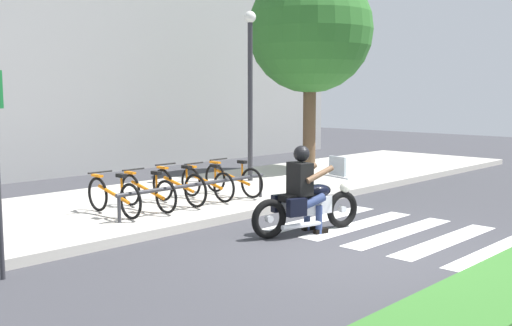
{
  "coord_description": "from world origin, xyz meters",
  "views": [
    {
      "loc": [
        -7.07,
        -4.92,
        2.27
      ],
      "look_at": [
        0.04,
        1.93,
        1.1
      ],
      "focal_mm": 41.9,
      "sensor_mm": 36.0,
      "label": 1
    }
  ],
  "objects_px": {
    "bicycle_0": "(113,196)",
    "tree_near_rack": "(310,31)",
    "motorcycle": "(308,205)",
    "bicycle_2": "(178,186)",
    "rider": "(304,183)",
    "bicycle_4": "(233,179)",
    "street_lamp": "(250,81)",
    "bike_rack": "(197,186)",
    "bicycle_3": "(207,183)",
    "bicycle_1": "(147,192)"
  },
  "relations": [
    {
      "from": "bicycle_4",
      "to": "motorcycle",
      "type": "bearing_deg",
      "value": -110.03
    },
    {
      "from": "bicycle_0",
      "to": "bicycle_3",
      "type": "xyz_separation_m",
      "value": [
        2.15,
        0.0,
        -0.01
      ]
    },
    {
      "from": "rider",
      "to": "bicycle_0",
      "type": "xyz_separation_m",
      "value": [
        -1.75,
        2.81,
        -0.33
      ]
    },
    {
      "from": "bike_rack",
      "to": "bicycle_3",
      "type": "bearing_deg",
      "value": 37.81
    },
    {
      "from": "motorcycle",
      "to": "bike_rack",
      "type": "distance_m",
      "value": 2.31
    },
    {
      "from": "bicycle_0",
      "to": "rider",
      "type": "bearing_deg",
      "value": -58.01
    },
    {
      "from": "bicycle_0",
      "to": "bicycle_3",
      "type": "height_order",
      "value": "bicycle_0"
    },
    {
      "from": "bicycle_3",
      "to": "bike_rack",
      "type": "height_order",
      "value": "bicycle_3"
    },
    {
      "from": "rider",
      "to": "bike_rack",
      "type": "relative_size",
      "value": 0.41
    },
    {
      "from": "bicycle_0",
      "to": "tree_near_rack",
      "type": "bearing_deg",
      "value": 12.38
    },
    {
      "from": "motorcycle",
      "to": "bike_rack",
      "type": "relative_size",
      "value": 0.59
    },
    {
      "from": "motorcycle",
      "to": "bicycle_2",
      "type": "xyz_separation_m",
      "value": [
        -0.4,
        2.83,
        0.04
      ]
    },
    {
      "from": "bicycle_1",
      "to": "bike_rack",
      "type": "relative_size",
      "value": 0.48
    },
    {
      "from": "rider",
      "to": "bicycle_1",
      "type": "height_order",
      "value": "rider"
    },
    {
      "from": "rider",
      "to": "bike_rack",
      "type": "height_order",
      "value": "rider"
    },
    {
      "from": "rider",
      "to": "bicycle_4",
      "type": "height_order",
      "value": "rider"
    },
    {
      "from": "bicycle_0",
      "to": "tree_near_rack",
      "type": "height_order",
      "value": "tree_near_rack"
    },
    {
      "from": "bicycle_1",
      "to": "bicycle_3",
      "type": "bearing_deg",
      "value": -0.01
    },
    {
      "from": "tree_near_rack",
      "to": "bike_rack",
      "type": "bearing_deg",
      "value": -159.91
    },
    {
      "from": "street_lamp",
      "to": "bicycle_0",
      "type": "bearing_deg",
      "value": -165.23
    },
    {
      "from": "bicycle_1",
      "to": "bicycle_0",
      "type": "bearing_deg",
      "value": -179.94
    },
    {
      "from": "motorcycle",
      "to": "bicycle_1",
      "type": "xyz_separation_m",
      "value": [
        -1.11,
        2.83,
        0.03
      ]
    },
    {
      "from": "bike_rack",
      "to": "tree_near_rack",
      "type": "relative_size",
      "value": 0.61
    },
    {
      "from": "bicycle_4",
      "to": "tree_near_rack",
      "type": "relative_size",
      "value": 0.3
    },
    {
      "from": "street_lamp",
      "to": "motorcycle",
      "type": "bearing_deg",
      "value": -124.56
    },
    {
      "from": "tree_near_rack",
      "to": "bicycle_2",
      "type": "bearing_deg",
      "value": -164.76
    },
    {
      "from": "bicycle_0",
      "to": "bicycle_2",
      "type": "relative_size",
      "value": 1.01
    },
    {
      "from": "rider",
      "to": "bicycle_3",
      "type": "distance_m",
      "value": 2.86
    },
    {
      "from": "motorcycle",
      "to": "bicycle_4",
      "type": "xyz_separation_m",
      "value": [
        1.03,
        2.83,
        0.03
      ]
    },
    {
      "from": "bicycle_2",
      "to": "bike_rack",
      "type": "bearing_deg",
      "value": -90.0
    },
    {
      "from": "bicycle_3",
      "to": "street_lamp",
      "type": "relative_size",
      "value": 0.38
    },
    {
      "from": "bicycle_3",
      "to": "tree_near_rack",
      "type": "distance_m",
      "value": 6.47
    },
    {
      "from": "bicycle_4",
      "to": "bicycle_3",
      "type": "bearing_deg",
      "value": 180.0
    },
    {
      "from": "bicycle_1",
      "to": "tree_near_rack",
      "type": "xyz_separation_m",
      "value": [
        6.65,
        1.62,
        3.46
      ]
    },
    {
      "from": "rider",
      "to": "tree_near_rack",
      "type": "distance_m",
      "value": 7.8
    },
    {
      "from": "rider",
      "to": "tree_near_rack",
      "type": "relative_size",
      "value": 0.25
    },
    {
      "from": "bike_rack",
      "to": "street_lamp",
      "type": "height_order",
      "value": "street_lamp"
    },
    {
      "from": "bicycle_2",
      "to": "street_lamp",
      "type": "height_order",
      "value": "street_lamp"
    },
    {
      "from": "tree_near_rack",
      "to": "motorcycle",
      "type": "bearing_deg",
      "value": -141.25
    },
    {
      "from": "motorcycle",
      "to": "bicycle_2",
      "type": "distance_m",
      "value": 2.86
    },
    {
      "from": "bicycle_1",
      "to": "bicycle_4",
      "type": "height_order",
      "value": "bicycle_4"
    },
    {
      "from": "bicycle_2",
      "to": "street_lamp",
      "type": "distance_m",
      "value": 3.97
    },
    {
      "from": "bicycle_2",
      "to": "tree_near_rack",
      "type": "distance_m",
      "value": 7.05
    },
    {
      "from": "bicycle_4",
      "to": "street_lamp",
      "type": "bearing_deg",
      "value": 34.71
    },
    {
      "from": "rider",
      "to": "bicycle_0",
      "type": "bearing_deg",
      "value": 121.99
    },
    {
      "from": "bicycle_1",
      "to": "bicycle_3",
      "type": "distance_m",
      "value": 1.43
    },
    {
      "from": "bicycle_2",
      "to": "bicycle_1",
      "type": "bearing_deg",
      "value": 179.9
    },
    {
      "from": "street_lamp",
      "to": "tree_near_rack",
      "type": "height_order",
      "value": "tree_near_rack"
    },
    {
      "from": "bicycle_0",
      "to": "motorcycle",
      "type": "bearing_deg",
      "value": -57.14
    },
    {
      "from": "motorcycle",
      "to": "rider",
      "type": "xyz_separation_m",
      "value": [
        -0.07,
        0.02,
        0.37
      ]
    }
  ]
}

